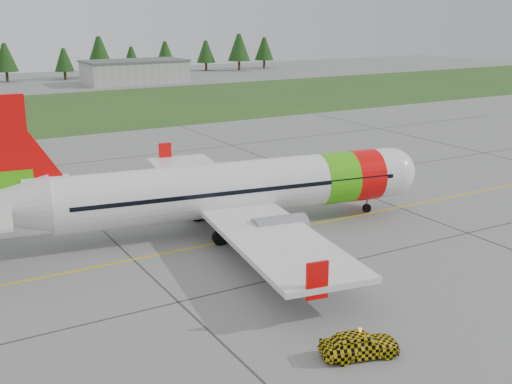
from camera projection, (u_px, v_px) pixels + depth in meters
ground at (370, 256)px, 46.29m from camera, size 320.00×320.00×0.00m
aircraft at (226, 190)px, 51.02m from camera, size 38.40×35.76×11.68m
follow_me_car at (361, 320)px, 32.38m from camera, size 1.82×1.99×4.13m
grass_strip at (72, 110)px, 114.48m from camera, size 320.00×50.00×0.03m
taxi_guideline at (307, 225)px, 52.94m from camera, size 120.00×0.25×0.02m
hangar_east at (135, 72)px, 155.80m from camera, size 24.00×12.00×5.20m
treeline at (11, 61)px, 159.69m from camera, size 160.00×8.00×10.00m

